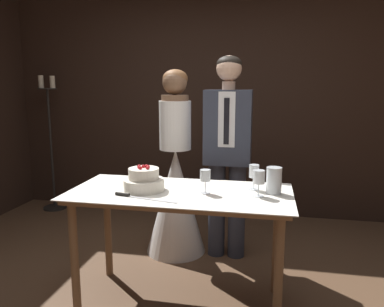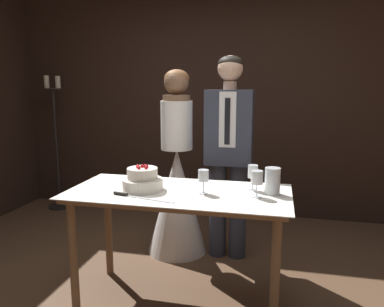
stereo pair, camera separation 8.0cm
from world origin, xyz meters
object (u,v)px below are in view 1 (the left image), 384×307
Objects in this scene: wine_glass_near at (205,177)px; bride at (176,187)px; wine_glass_middle at (254,173)px; wine_glass_far at (259,178)px; cake_knife at (134,196)px; hurricane_candle at (274,181)px; candle_stand at (51,147)px; groom at (228,147)px; cake_table at (180,206)px; tiered_cake at (144,181)px.

wine_glass_near is 0.97m from bride.
wine_glass_middle is 1.02× the size of wine_glass_far.
wine_glass_middle reaches higher than wine_glass_near.
cake_knife is 1.03m from bride.
bride is at bearing 138.92° from hurricane_candle.
candle_stand reaches higher than cake_knife.
groom is at bearing 109.09° from wine_glass_far.
wine_glass_far is (0.35, -0.00, 0.01)m from wine_glass_near.
hurricane_candle is at bearing -41.08° from bride.
groom is (-0.29, 0.83, 0.06)m from wine_glass_far.
wine_glass_far is 0.88m from groom.
hurricane_candle reaches higher than cake_table.
candle_stand reaches higher than tiered_cake.
hurricane_candle is 0.11× the size of bride.
cake_table is at bearing 178.23° from wine_glass_far.
wine_glass_far is 1.16m from bride.
wine_glass_far is 0.10× the size of candle_stand.
hurricane_candle is at bearing 11.31° from wine_glass_near.
tiered_cake reaches higher than cake_table.
cake_table is at bearing -40.21° from candle_stand.
cake_knife is 2.59m from candle_stand.
tiered_cake is 1.73× the size of wine_glass_near.
wine_glass_near is 0.10× the size of bride.
cake_knife is (-0.01, -0.17, -0.06)m from tiered_cake.
wine_glass_middle is at bearing 102.96° from wine_glass_far.
tiered_cake reaches higher than wine_glass_far.
wine_glass_middle is (0.73, 0.16, 0.05)m from tiered_cake.
candle_stand reaches higher than hurricane_candle.
tiered_cake reaches higher than wine_glass_near.
candle_stand is (-2.25, 0.89, -0.22)m from groom.
wine_glass_middle is 1.04m from bride.
cake_table is at bearing -74.02° from bride.
wine_glass_near is 0.35m from wine_glass_middle.
candle_stand is (-1.78, 0.89, 0.16)m from bride.
bride reaches higher than wine_glass_far.
bride is at bearing 89.09° from tiered_cake.
wine_glass_middle is 0.72m from groom.
wine_glass_far is 0.10× the size of groom.
wine_glass_near is (0.43, 0.18, 0.10)m from cake_knife.
candle_stand is at bearing 139.79° from cake_table.
hurricane_candle reaches higher than cake_knife.
hurricane_candle is at bearing 6.42° from tiered_cake.
groom is at bearing 110.43° from wine_glass_middle.
hurricane_candle reaches higher than wine_glass_near.
bride is at bearing 179.94° from groom.
tiered_cake is at bearing -179.38° from wine_glass_far.
wine_glass_near is at bearing 34.78° from cake_knife.
wine_glass_near is 0.92× the size of wine_glass_middle.
candle_stand is (-2.50, 1.57, -0.16)m from wine_glass_middle.
cake_knife is 2.49× the size of hurricane_candle.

